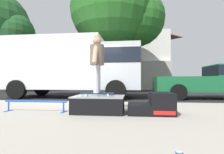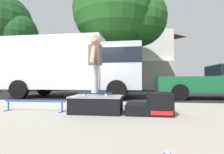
# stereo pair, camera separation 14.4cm
# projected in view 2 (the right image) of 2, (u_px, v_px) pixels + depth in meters

# --- Properties ---
(ground_plane) EXTENTS (140.00, 140.00, 0.00)m
(ground_plane) POSITION_uv_depth(u_px,v_px,m) (87.00, 103.00, 6.95)
(ground_plane) COLOR black
(sidewalk_slab) EXTENTS (50.00, 5.00, 0.12)m
(sidewalk_slab) POSITION_uv_depth(u_px,v_px,m) (49.00, 116.00, 3.98)
(sidewalk_slab) COLOR #A8A093
(sidewalk_slab) RESTS_ON ground
(skate_box) EXTENTS (1.17, 0.82, 0.39)m
(skate_box) POSITION_uv_depth(u_px,v_px,m) (97.00, 104.00, 4.14)
(skate_box) COLOR black
(skate_box) RESTS_ON sidewalk_slab
(kicker_ramp) EXTENTS (0.99, 0.77, 0.48)m
(kicker_ramp) POSITION_uv_depth(u_px,v_px,m) (152.00, 105.00, 3.96)
(kicker_ramp) COLOR black
(kicker_ramp) RESTS_ON sidewalk_slab
(grind_rail) EXTENTS (1.56, 0.28, 0.27)m
(grind_rail) POSITION_uv_depth(u_px,v_px,m) (35.00, 103.00, 4.31)
(grind_rail) COLOR blue
(grind_rail) RESTS_ON sidewalk_slab
(skateboard) EXTENTS (0.80, 0.35, 0.07)m
(skateboard) POSITION_uv_depth(u_px,v_px,m) (95.00, 93.00, 4.15)
(skateboard) COLOR navy
(skateboard) RESTS_ON skate_box
(skater_kid) EXTENTS (0.33, 0.70, 1.37)m
(skater_kid) POSITION_uv_depth(u_px,v_px,m) (95.00, 59.00, 4.17)
(skater_kid) COLOR silver
(skater_kid) RESTS_ON skateboard
(box_truck) EXTENTS (6.91, 2.63, 3.05)m
(box_truck) POSITION_uv_depth(u_px,v_px,m) (75.00, 65.00, 9.33)
(box_truck) COLOR white
(box_truck) RESTS_ON ground
(pickup_truck_green) EXTENTS (5.70, 2.09, 1.61)m
(pickup_truck_green) POSITION_uv_depth(u_px,v_px,m) (222.00, 80.00, 8.39)
(pickup_truck_green) COLOR #196638
(pickup_truck_green) RESTS_ON ground
(street_tree_main) EXTENTS (6.72, 6.11, 9.11)m
(street_tree_main) POSITION_uv_depth(u_px,v_px,m) (120.00, 11.00, 12.76)
(street_tree_main) COLOR brown
(street_tree_main) RESTS_ON ground
(street_tree_neighbour) EXTENTS (5.89, 5.36, 7.75)m
(street_tree_neighbour) POSITION_uv_depth(u_px,v_px,m) (1.00, 29.00, 13.82)
(street_tree_neighbour) COLOR brown
(street_tree_neighbour) RESTS_ON ground
(house_behind) EXTENTS (9.54, 8.23, 8.40)m
(house_behind) POSITION_uv_depth(u_px,v_px,m) (129.00, 53.00, 21.48)
(house_behind) COLOR silver
(house_behind) RESTS_ON ground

